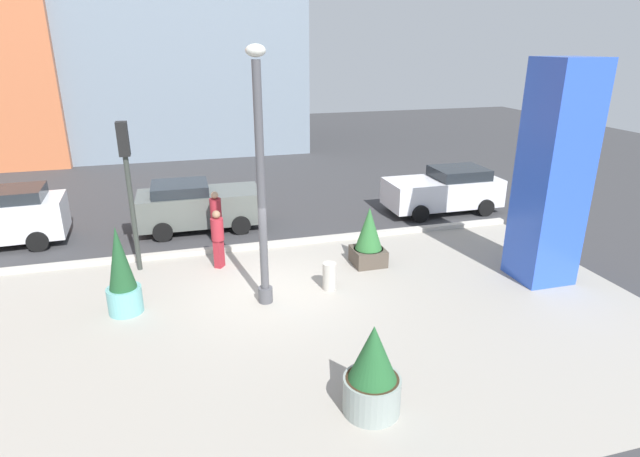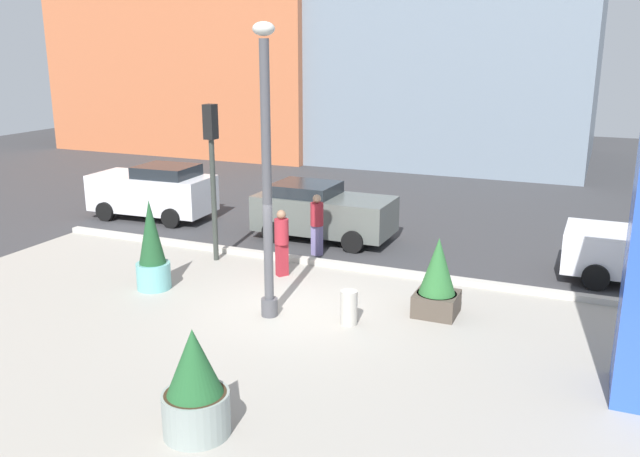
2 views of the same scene
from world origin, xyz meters
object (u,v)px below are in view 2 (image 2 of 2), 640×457
potted_plant_by_pillar (437,280)px  car_curb_west (154,191)px  lamp_post (267,181)px  traffic_light_corner (212,156)px  potted_plant_curbside (152,250)px  pedestrian_by_curb (317,222)px  concrete_bollard (349,308)px  car_far_lane (322,211)px  pedestrian_on_sidewalk (282,239)px  potted_plant_near_left (195,388)px

potted_plant_by_pillar → car_curb_west: car_curb_west is taller
lamp_post → traffic_light_corner: size_ratio=1.45×
potted_plant_curbside → pedestrian_by_curb: size_ratio=1.27×
lamp_post → concrete_bollard: size_ratio=8.17×
car_far_lane → pedestrian_on_sidewalk: pedestrian_on_sidewalk is taller
potted_plant_curbside → traffic_light_corner: traffic_light_corner is taller
car_curb_west → pedestrian_on_sidewalk: size_ratio=2.43×
concrete_bollard → pedestrian_by_curb: pedestrian_by_curb is taller
potted_plant_near_left → concrete_bollard: potted_plant_near_left is taller
potted_plant_by_pillar → potted_plant_near_left: bearing=-110.2°
traffic_light_corner → potted_plant_curbside: bearing=-94.4°
potted_plant_curbside → concrete_bollard: bearing=-1.8°
lamp_post → car_far_lane: bearing=102.2°
potted_plant_curbside → potted_plant_near_left: bearing=-47.9°
traffic_light_corner → pedestrian_by_curb: 3.38m
traffic_light_corner → lamp_post: bearing=-42.8°
concrete_bollard → car_far_lane: 6.50m
lamp_post → potted_plant_by_pillar: lamp_post is taller
lamp_post → potted_plant_curbside: size_ratio=2.79×
potted_plant_near_left → pedestrian_by_curb: pedestrian_by_curb is taller
traffic_light_corner → car_far_lane: size_ratio=1.02×
potted_plant_near_left → traffic_light_corner: size_ratio=0.41×
potted_plant_by_pillar → traffic_light_corner: bearing=167.6°
lamp_post → potted_plant_near_left: bearing=-76.3°
potted_plant_near_left → pedestrian_by_curb: size_ratio=0.99×
potted_plant_near_left → traffic_light_corner: (-4.24, 7.41, 2.09)m
car_far_lane → pedestrian_by_curb: pedestrian_by_curb is taller
potted_plant_curbside → car_curb_west: bearing=126.4°
traffic_light_corner → car_curb_west: 5.72m
lamp_post → concrete_bollard: lamp_post is taller
potted_plant_curbside → pedestrian_on_sidewalk: (2.42, 2.06, -0.01)m
lamp_post → car_curb_west: bearing=141.1°
pedestrian_on_sidewalk → potted_plant_by_pillar: bearing=-12.9°
pedestrian_on_sidewalk → car_far_lane: bearing=96.2°
lamp_post → pedestrian_on_sidewalk: bearing=110.4°
potted_plant_by_pillar → car_far_lane: potted_plant_by_pillar is taller
potted_plant_near_left → car_curb_west: car_curb_west is taller
potted_plant_by_pillar → car_far_lane: 6.41m
traffic_light_corner → pedestrian_on_sidewalk: traffic_light_corner is taller
pedestrian_on_sidewalk → concrete_bollard: bearing=-39.9°
potted_plant_near_left → car_far_lane: bearing=102.9°
potted_plant_by_pillar → concrete_bollard: 2.05m
potted_plant_near_left → lamp_post: bearing=103.7°
potted_plant_by_pillar → lamp_post: bearing=-155.7°
lamp_post → pedestrian_by_curb: 4.92m
potted_plant_by_pillar → car_curb_west: 11.73m
pedestrian_on_sidewalk → lamp_post: bearing=-69.6°
concrete_bollard → traffic_light_corner: 6.10m
lamp_post → car_curb_west: (-7.50, 6.06, -2.05)m
pedestrian_by_curb → pedestrian_on_sidewalk: pedestrian_by_curb is taller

